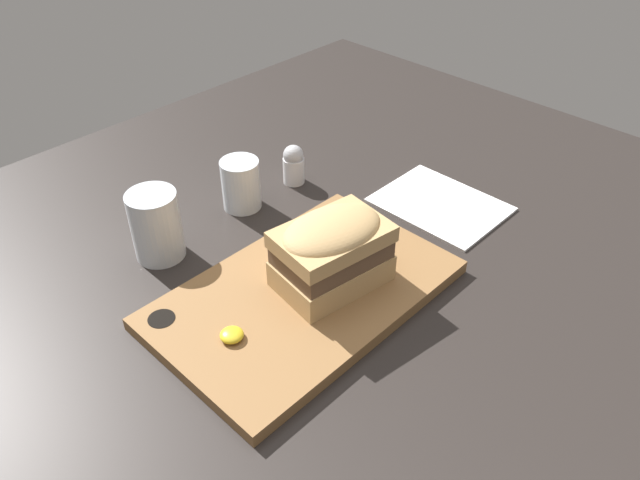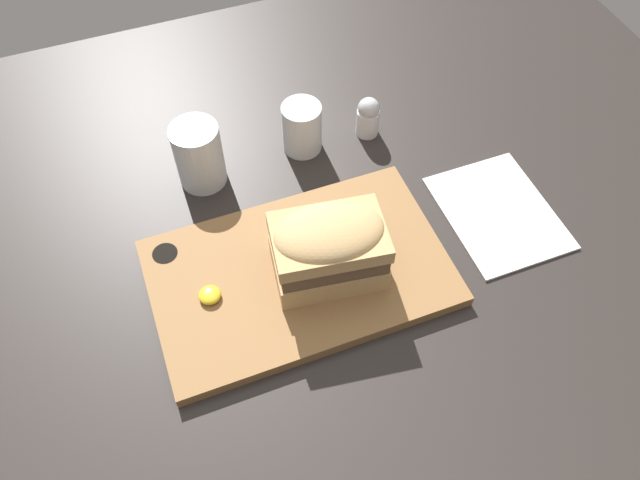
{
  "view_description": "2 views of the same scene",
  "coord_description": "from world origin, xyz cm",
  "px_view_note": "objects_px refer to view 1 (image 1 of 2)",
  "views": [
    {
      "loc": [
        -40.3,
        -47.48,
        57.78
      ],
      "look_at": [
        5.37,
        -3.32,
        8.89
      ],
      "focal_mm": 35.0,
      "sensor_mm": 36.0,
      "label": 1
    },
    {
      "loc": [
        -11.93,
        -46.91,
        72.46
      ],
      "look_at": [
        4.18,
        -4.46,
        8.88
      ],
      "focal_mm": 35.0,
      "sensor_mm": 36.0,
      "label": 2
    }
  ],
  "objects_px": {
    "napkin": "(440,205)",
    "water_glass": "(157,229)",
    "wine_glass": "(241,186)",
    "serving_board": "(304,294)",
    "sandwich": "(332,249)",
    "salt_shaker": "(294,164)"
  },
  "relations": [
    {
      "from": "salt_shaker",
      "to": "wine_glass",
      "type": "bearing_deg",
      "value": 176.1
    },
    {
      "from": "serving_board",
      "to": "water_glass",
      "type": "relative_size",
      "value": 3.81
    },
    {
      "from": "sandwich",
      "to": "napkin",
      "type": "distance_m",
      "value": 0.28
    },
    {
      "from": "serving_board",
      "to": "water_glass",
      "type": "distance_m",
      "value": 0.23
    },
    {
      "from": "napkin",
      "to": "sandwich",
      "type": "bearing_deg",
      "value": -176.89
    },
    {
      "from": "serving_board",
      "to": "wine_glass",
      "type": "relative_size",
      "value": 4.82
    },
    {
      "from": "napkin",
      "to": "water_glass",
      "type": "bearing_deg",
      "value": 150.43
    },
    {
      "from": "salt_shaker",
      "to": "napkin",
      "type": "bearing_deg",
      "value": -62.83
    },
    {
      "from": "water_glass",
      "to": "wine_glass",
      "type": "relative_size",
      "value": 1.26
    },
    {
      "from": "serving_board",
      "to": "napkin",
      "type": "height_order",
      "value": "serving_board"
    },
    {
      "from": "wine_glass",
      "to": "sandwich",
      "type": "bearing_deg",
      "value": -101.75
    },
    {
      "from": "sandwich",
      "to": "wine_glass",
      "type": "height_order",
      "value": "sandwich"
    },
    {
      "from": "sandwich",
      "to": "napkin",
      "type": "xyz_separation_m",
      "value": [
        0.27,
        0.01,
        -0.07
      ]
    },
    {
      "from": "wine_glass",
      "to": "salt_shaker",
      "type": "height_order",
      "value": "wine_glass"
    },
    {
      "from": "water_glass",
      "to": "salt_shaker",
      "type": "bearing_deg",
      "value": 0.64
    },
    {
      "from": "salt_shaker",
      "to": "sandwich",
      "type": "bearing_deg",
      "value": -123.89
    },
    {
      "from": "serving_board",
      "to": "wine_glass",
      "type": "xyz_separation_m",
      "value": [
        0.09,
        0.22,
        0.03
      ]
    },
    {
      "from": "serving_board",
      "to": "sandwich",
      "type": "bearing_deg",
      "value": -23.66
    },
    {
      "from": "serving_board",
      "to": "sandwich",
      "type": "relative_size",
      "value": 2.55
    },
    {
      "from": "serving_board",
      "to": "napkin",
      "type": "bearing_deg",
      "value": -0.24
    },
    {
      "from": "water_glass",
      "to": "napkin",
      "type": "bearing_deg",
      "value": -29.57
    },
    {
      "from": "water_glass",
      "to": "napkin",
      "type": "relative_size",
      "value": 0.53
    }
  ]
}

